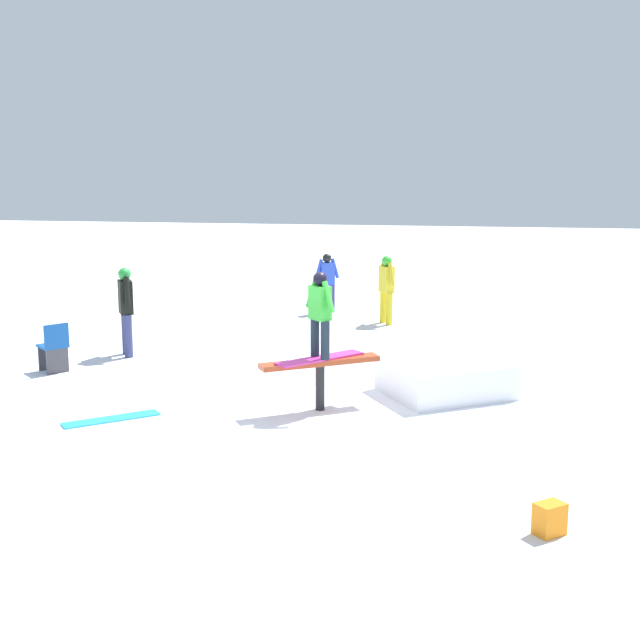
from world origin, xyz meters
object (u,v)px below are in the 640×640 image
at_px(main_rider_on_rail, 320,317).
at_px(bystander_black, 126,306).
at_px(folding_chair, 54,349).
at_px(backpack_on_snow, 550,519).
at_px(loose_snowboard_cyan, 111,419).
at_px(bystander_blue, 327,280).
at_px(rail_feature, 320,368).
at_px(bystander_yellow, 386,286).

distance_m(main_rider_on_rail, bystander_black, 5.04).
xyz_separation_m(folding_chair, backpack_on_snow, (-7.87, 5.51, -0.24)).
bearing_deg(bystander_black, loose_snowboard_cyan, -11.68).
relative_size(bystander_blue, bystander_black, 0.84).
bearing_deg(backpack_on_snow, loose_snowboard_cyan, -65.54).
relative_size(loose_snowboard_cyan, backpack_on_snow, 4.13).
height_order(rail_feature, backpack_on_snow, rail_feature).
relative_size(bystander_yellow, backpack_on_snow, 4.45).
height_order(bystander_black, folding_chair, bystander_black).
distance_m(loose_snowboard_cyan, folding_chair, 3.20).
height_order(rail_feature, main_rider_on_rail, main_rider_on_rail).
bearing_deg(folding_chair, rail_feature, 115.30).
bearing_deg(backpack_on_snow, folding_chair, -73.30).
bearing_deg(rail_feature, bystander_blue, -113.61).
height_order(folding_chair, backpack_on_snow, folding_chair).
xyz_separation_m(rail_feature, bystander_yellow, (-0.53, -6.59, 0.21)).
bearing_deg(bystander_black, backpack_on_snow, 17.28).
xyz_separation_m(loose_snowboard_cyan, backpack_on_snow, (-5.88, 3.03, 0.16)).
height_order(rail_feature, bystander_yellow, bystander_yellow).
xyz_separation_m(loose_snowboard_cyan, folding_chair, (1.99, -2.48, 0.40)).
xyz_separation_m(bystander_yellow, backpack_on_snow, (-2.42, 10.55, -0.68)).
xyz_separation_m(rail_feature, loose_snowboard_cyan, (2.93, 0.93, -0.63)).
xyz_separation_m(bystander_blue, loose_snowboard_cyan, (1.99, 8.60, -0.77)).
bearing_deg(bystander_black, bystander_yellow, 100.16).
bearing_deg(bystander_yellow, backpack_on_snow, -19.54).
relative_size(main_rider_on_rail, loose_snowboard_cyan, 0.94).
bearing_deg(rail_feature, backpack_on_snow, 96.12).
relative_size(rail_feature, folding_chair, 1.98).
relative_size(bystander_black, bystander_yellow, 1.11).
relative_size(rail_feature, bystander_blue, 1.24).
xyz_separation_m(rail_feature, bystander_blue, (0.94, -7.68, 0.14)).
bearing_deg(folding_chair, bystander_blue, -170.17).
distance_m(bystander_yellow, folding_chair, 7.43).
distance_m(rail_feature, bystander_yellow, 6.61).
distance_m(rail_feature, backpack_on_snow, 4.96).
relative_size(bystander_blue, backpack_on_snow, 4.12).
bearing_deg(backpack_on_snow, bystander_blue, -109.80).
height_order(bystander_black, backpack_on_snow, bystander_black).
relative_size(main_rider_on_rail, backpack_on_snow, 3.88).
height_order(bystander_blue, bystander_black, bystander_black).
distance_m(rail_feature, loose_snowboard_cyan, 3.14).
bearing_deg(loose_snowboard_cyan, bystander_yellow, -151.75).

